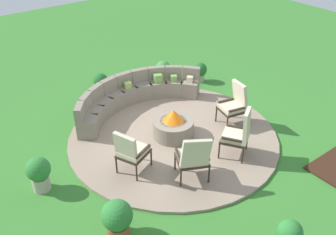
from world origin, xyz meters
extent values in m
plane|color=#387A2D|center=(0.00, 0.00, 0.00)|extent=(24.00, 24.00, 0.00)
cylinder|color=gray|center=(0.00, 0.00, 0.03)|extent=(4.88, 4.88, 0.06)
cylinder|color=gray|center=(0.00, 0.00, 0.26)|extent=(0.96, 0.96, 0.41)
cylinder|color=black|center=(0.00, 0.00, 0.44)|extent=(0.62, 0.62, 0.06)
cone|color=orange|center=(0.00, 0.00, 0.61)|extent=(0.50, 0.50, 0.28)
cube|color=gray|center=(1.54, 1.24, 0.28)|extent=(0.64, 0.64, 0.45)
cube|color=gray|center=(1.66, 1.33, 0.68)|extent=(0.41, 0.46, 0.35)
cube|color=gray|center=(1.23, 1.55, 0.28)|extent=(0.64, 0.64, 0.45)
cube|color=gray|center=(1.32, 1.67, 0.68)|extent=(0.46, 0.41, 0.35)
cube|color=gray|center=(0.85, 1.79, 0.28)|extent=(0.60, 0.60, 0.45)
cube|color=gray|center=(0.91, 1.92, 0.68)|extent=(0.48, 0.34, 0.35)
cube|color=gray|center=(0.42, 1.93, 0.28)|extent=(0.54, 0.54, 0.45)
cube|color=gray|center=(0.46, 2.08, 0.68)|extent=(0.48, 0.25, 0.35)
cube|color=gray|center=(-0.02, 1.98, 0.28)|extent=(0.46, 0.45, 0.45)
cube|color=gray|center=(-0.02, 2.12, 0.68)|extent=(0.46, 0.16, 0.35)
cube|color=gray|center=(-0.46, 1.92, 0.28)|extent=(0.55, 0.54, 0.45)
cube|color=gray|center=(-0.50, 2.07, 0.68)|extent=(0.48, 0.26, 0.35)
cube|color=gray|center=(-0.88, 1.77, 0.28)|extent=(0.61, 0.61, 0.45)
cube|color=gray|center=(-0.95, 1.90, 0.68)|extent=(0.48, 0.35, 0.35)
cube|color=gray|center=(-1.26, 1.53, 0.28)|extent=(0.64, 0.64, 0.45)
cube|color=gray|center=(-1.35, 1.64, 0.68)|extent=(0.45, 0.41, 0.35)
cube|color=gray|center=(-1.57, 1.21, 0.28)|extent=(0.64, 0.64, 0.45)
cube|color=gray|center=(-1.68, 1.30, 0.68)|extent=(0.41, 0.46, 0.35)
cube|color=#70A34C|center=(1.20, 1.51, 0.59)|extent=(0.21, 0.20, 0.16)
cube|color=#93B756|center=(-0.02, 1.93, 0.59)|extent=(0.19, 0.17, 0.17)
cube|color=beige|center=(1.50, 1.21, 0.59)|extent=(0.21, 0.21, 0.16)
cube|color=#70A34C|center=(0.83, 1.74, 0.62)|extent=(0.26, 0.24, 0.22)
cylinder|color=#2D2319|center=(-1.23, -0.15, 0.25)|extent=(0.04, 0.04, 0.38)
cylinder|color=#2D2319|center=(-1.04, -0.59, 0.25)|extent=(0.04, 0.04, 0.38)
cylinder|color=#2D2319|center=(-1.74, -0.37, 0.25)|extent=(0.04, 0.04, 0.38)
cylinder|color=#2D2319|center=(-1.55, -0.81, 0.25)|extent=(0.04, 0.04, 0.38)
cube|color=#2D2319|center=(-1.39, -0.48, 0.47)|extent=(0.75, 0.72, 0.05)
cube|color=beige|center=(-1.39, -0.48, 0.54)|extent=(0.69, 0.66, 0.09)
cube|color=beige|center=(-1.62, -0.58, 0.79)|extent=(0.34, 0.55, 0.64)
cube|color=#2D2319|center=(-1.48, -0.27, 0.60)|extent=(0.48, 0.25, 0.04)
cube|color=#2D2319|center=(-1.30, -0.69, 0.60)|extent=(0.48, 0.25, 0.04)
cylinder|color=#2D2319|center=(-0.73, -1.00, 0.25)|extent=(0.04, 0.04, 0.38)
cylinder|color=#2D2319|center=(-0.21, -1.24, 0.25)|extent=(0.04, 0.04, 0.38)
cylinder|color=#2D2319|center=(-0.95, -1.46, 0.25)|extent=(0.04, 0.04, 0.38)
cylinder|color=#2D2319|center=(-0.44, -1.71, 0.25)|extent=(0.04, 0.04, 0.38)
cube|color=#2D2319|center=(-0.58, -1.35, 0.47)|extent=(0.78, 0.76, 0.05)
cube|color=beige|center=(-0.58, -1.35, 0.54)|extent=(0.72, 0.70, 0.09)
cube|color=beige|center=(-0.68, -1.56, 0.80)|extent=(0.57, 0.36, 0.67)
cube|color=#2D2319|center=(-0.83, -1.23, 0.60)|extent=(0.25, 0.45, 0.04)
cube|color=#2D2319|center=(-0.34, -1.47, 0.60)|extent=(0.25, 0.45, 0.04)
cylinder|color=#2D2319|center=(0.25, -1.27, 0.25)|extent=(0.04, 0.04, 0.38)
cylinder|color=#2D2319|center=(0.69, -0.99, 0.25)|extent=(0.04, 0.04, 0.38)
cylinder|color=#2D2319|center=(0.52, -1.69, 0.25)|extent=(0.04, 0.04, 0.38)
cylinder|color=#2D2319|center=(0.96, -1.41, 0.25)|extent=(0.04, 0.04, 0.38)
cube|color=#2D2319|center=(0.61, -1.34, 0.47)|extent=(0.77, 0.76, 0.05)
cube|color=beige|center=(0.61, -1.34, 0.54)|extent=(0.70, 0.70, 0.09)
cube|color=beige|center=(0.73, -1.53, 0.83)|extent=(0.51, 0.42, 0.74)
cube|color=#2D2319|center=(0.40, -1.48, 0.60)|extent=(0.29, 0.41, 0.04)
cube|color=#2D2319|center=(0.82, -1.20, 0.60)|extent=(0.29, 0.41, 0.04)
cylinder|color=#2D2319|center=(1.11, -0.64, 0.25)|extent=(0.04, 0.04, 0.38)
cylinder|color=#2D2319|center=(1.21, -0.16, 0.25)|extent=(0.04, 0.04, 0.38)
cylinder|color=#2D2319|center=(1.58, -0.75, 0.25)|extent=(0.04, 0.04, 0.38)
cylinder|color=#2D2319|center=(1.69, -0.26, 0.25)|extent=(0.04, 0.04, 0.38)
cube|color=#2D2319|center=(1.40, -0.45, 0.47)|extent=(0.62, 0.63, 0.05)
cube|color=beige|center=(1.40, -0.45, 0.54)|extent=(0.57, 0.58, 0.09)
cube|color=beige|center=(1.61, -0.50, 0.82)|extent=(0.29, 0.54, 0.68)
cube|color=#2D2319|center=(1.35, -0.68, 0.60)|extent=(0.44, 0.14, 0.04)
cube|color=#2D2319|center=(1.45, -0.22, 0.60)|extent=(0.44, 0.14, 0.04)
cylinder|color=#A89E8E|center=(1.60, 2.54, 0.10)|extent=(0.33, 0.33, 0.21)
sphere|color=#3D8E42|center=(1.60, 2.54, 0.39)|extent=(0.45, 0.45, 0.45)
sphere|color=#2D7A33|center=(-0.53, -3.67, 0.47)|extent=(0.41, 0.41, 0.41)
sphere|color=#E55638|center=(-0.49, -3.67, 0.55)|extent=(0.13, 0.13, 0.13)
cylinder|color=#A89E8E|center=(2.42, 1.83, 0.11)|extent=(0.29, 0.29, 0.23)
sphere|color=#236028|center=(2.42, 1.83, 0.38)|extent=(0.42, 0.42, 0.42)
sphere|color=#DB337A|center=(2.46, 1.83, 0.46)|extent=(0.13, 0.13, 0.13)
cylinder|color=brown|center=(-0.29, 2.93, 0.12)|extent=(0.31, 0.31, 0.24)
sphere|color=#236028|center=(-0.29, 2.93, 0.41)|extent=(0.40, 0.40, 0.40)
cylinder|color=#A89E8E|center=(-3.12, 0.17, 0.16)|extent=(0.34, 0.34, 0.31)
sphere|color=#2D7A33|center=(-3.12, 0.17, 0.50)|extent=(0.48, 0.48, 0.48)
cylinder|color=brown|center=(-2.51, -1.72, 0.13)|extent=(0.39, 0.39, 0.25)
sphere|color=#2D7A33|center=(-2.51, -1.72, 0.47)|extent=(0.54, 0.54, 0.54)
camera|label=1|loc=(-4.51, -5.75, 5.16)|focal=40.56mm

